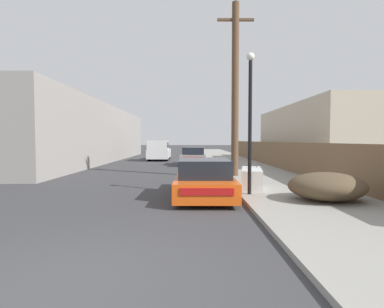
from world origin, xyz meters
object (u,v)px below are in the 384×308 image
parked_sports_car_red (204,179)px  brush_pile (327,186)px  pickup_truck (159,150)px  street_lamp (250,113)px  pedestrian (234,149)px  car_parked_mid (194,157)px  utility_pole (235,88)px  discarded_fridge (252,178)px

parked_sports_car_red → brush_pile: parked_sports_car_red is taller
pickup_truck → brush_pile: size_ratio=2.34×
street_lamp → brush_pile: street_lamp is taller
parked_sports_car_red → pedestrian: bearing=79.2°
pickup_truck → street_lamp: street_lamp is taller
car_parked_mid → utility_pole: size_ratio=0.52×
utility_pole → pedestrian: bearing=81.7°
discarded_fridge → utility_pole: 5.64m
discarded_fridge → car_parked_mid: (-1.99, 12.01, 0.14)m
pickup_truck → car_parked_mid: bearing=120.5°
pickup_truck → utility_pole: (5.17, -13.31, 3.53)m
discarded_fridge → brush_pile: 2.80m
car_parked_mid → parked_sports_car_red: bearing=-86.5°
parked_sports_car_red → car_parked_mid: car_parked_mid is taller
pedestrian → brush_pile: bearing=-90.2°
discarded_fridge → car_parked_mid: 12.17m
street_lamp → pickup_truck: bearing=104.8°
discarded_fridge → parked_sports_car_red: size_ratio=0.42×
pickup_truck → street_lamp: bearing=104.3°
car_parked_mid → utility_pole: (1.97, -7.99, 3.82)m
parked_sports_car_red → utility_pole: (1.76, 4.90, 3.88)m
brush_pile → pedestrian: 19.02m
utility_pole → pedestrian: (1.88, 12.85, -3.40)m
pickup_truck → utility_pole: utility_pole is taller
car_parked_mid → pickup_truck: size_ratio=0.84×
utility_pole → street_lamp: (-0.28, -5.16, -1.67)m
pickup_truck → street_lamp: size_ratio=1.14×
utility_pole → pedestrian: 13.42m
parked_sports_car_red → brush_pile: size_ratio=1.99×
car_parked_mid → pedestrian: 6.21m
utility_pole → pedestrian: utility_pole is taller
brush_pile → parked_sports_car_red: bearing=160.5°
discarded_fridge → car_parked_mid: car_parked_mid is taller
utility_pole → parked_sports_car_red: bearing=-109.8°
parked_sports_car_red → brush_pile: bearing=-18.8°
brush_pile → pedestrian: size_ratio=1.24×
pickup_truck → utility_pole: bearing=110.7°
car_parked_mid → street_lamp: size_ratio=0.96×
parked_sports_car_red → utility_pole: size_ratio=0.53×
utility_pole → street_lamp: size_ratio=1.85×
car_parked_mid → street_lamp: bearing=-80.2°
parked_sports_car_red → street_lamp: (1.48, -0.26, 2.22)m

